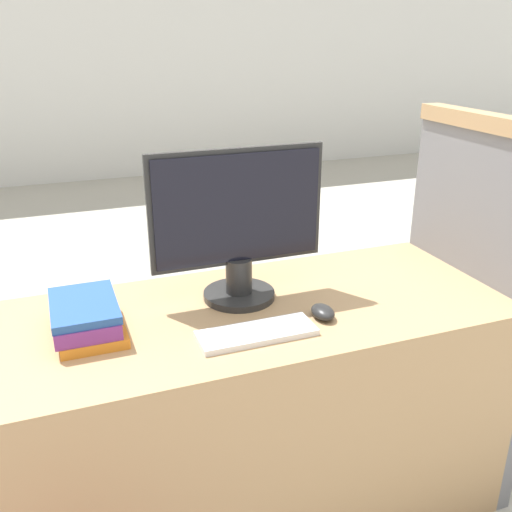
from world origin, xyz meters
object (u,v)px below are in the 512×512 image
at_px(monitor, 238,224).
at_px(mouse, 323,312).
at_px(book_stack, 86,318).
at_px(keyboard, 257,333).

xyz_separation_m(monitor, mouse, (0.17, -0.21, -0.21)).
bearing_deg(book_stack, monitor, 8.13).
relative_size(monitor, keyboard, 1.65).
relative_size(keyboard, book_stack, 1.24).
relative_size(monitor, mouse, 5.88).
bearing_deg(keyboard, monitor, 82.25).
bearing_deg(book_stack, keyboard, -22.70).
xyz_separation_m(keyboard, book_stack, (-0.41, 0.17, 0.04)).
bearing_deg(book_stack, mouse, -12.96).
distance_m(mouse, book_stack, 0.63).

